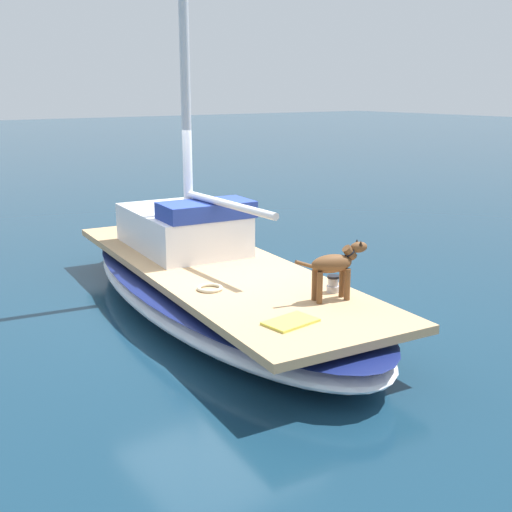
{
  "coord_description": "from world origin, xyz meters",
  "views": [
    {
      "loc": [
        -4.58,
        -7.54,
        3.1
      ],
      "look_at": [
        0.0,
        -1.0,
        1.01
      ],
      "focal_mm": 45.27,
      "sensor_mm": 36.0,
      "label": 1
    }
  ],
  "objects_px": {
    "sailboat_main": "(216,287)",
    "dog_brown": "(335,265)",
    "coiled_rope": "(210,288)",
    "deck_towel": "(291,322)",
    "deck_winch": "(333,284)"
  },
  "relations": [
    {
      "from": "sailboat_main",
      "to": "dog_brown",
      "type": "distance_m",
      "value": 2.27
    },
    {
      "from": "dog_brown",
      "to": "coiled_rope",
      "type": "distance_m",
      "value": 1.6
    },
    {
      "from": "coiled_rope",
      "to": "deck_towel",
      "type": "height_order",
      "value": "coiled_rope"
    },
    {
      "from": "sailboat_main",
      "to": "dog_brown",
      "type": "xyz_separation_m",
      "value": [
        0.35,
        -2.11,
        0.75
      ]
    },
    {
      "from": "deck_winch",
      "to": "dog_brown",
      "type": "bearing_deg",
      "value": -128.94
    },
    {
      "from": "sailboat_main",
      "to": "dog_brown",
      "type": "relative_size",
      "value": 8.02
    },
    {
      "from": "deck_winch",
      "to": "deck_towel",
      "type": "xyz_separation_m",
      "value": [
        -1.1,
        -0.56,
        -0.08
      ]
    },
    {
      "from": "deck_winch",
      "to": "coiled_rope",
      "type": "bearing_deg",
      "value": 141.6
    },
    {
      "from": "sailboat_main",
      "to": "deck_towel",
      "type": "bearing_deg",
      "value": -102.87
    },
    {
      "from": "dog_brown",
      "to": "deck_towel",
      "type": "distance_m",
      "value": 1.05
    },
    {
      "from": "deck_towel",
      "to": "coiled_rope",
      "type": "bearing_deg",
      "value": 93.76
    },
    {
      "from": "deck_winch",
      "to": "deck_towel",
      "type": "distance_m",
      "value": 1.23
    },
    {
      "from": "deck_winch",
      "to": "coiled_rope",
      "type": "xyz_separation_m",
      "value": [
        -1.2,
        0.95,
        -0.08
      ]
    },
    {
      "from": "sailboat_main",
      "to": "deck_winch",
      "type": "bearing_deg",
      "value": -74.03
    },
    {
      "from": "dog_brown",
      "to": "deck_towel",
      "type": "bearing_deg",
      "value": -160.02
    }
  ]
}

